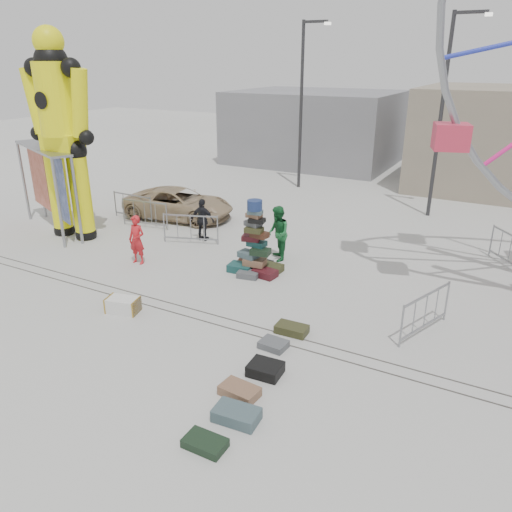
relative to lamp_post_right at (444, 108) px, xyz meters
The scene contains 25 objects.
ground 14.09m from the lamp_post_right, 103.39° to the right, with size 90.00×90.00×0.00m, color #9E9E99.
track_line_near 13.54m from the lamp_post_right, 104.01° to the right, with size 40.00×0.04×0.01m, color #47443F.
track_line_far 13.18m from the lamp_post_right, 104.46° to the right, with size 40.00×0.04×0.01m, color #47443F.
building_left 13.00m from the lamp_post_right, 135.30° to the left, with size 10.00×8.00×4.40m, color gray.
lamp_post_right is the anchor object (origin of this frame).
lamp_post_left 7.28m from the lamp_post_right, 164.05° to the left, with size 1.41×0.25×8.00m.
suitcase_tower 10.41m from the lamp_post_right, 112.41° to the right, with size 1.65×1.47×2.36m.
crash_test_dummy 14.65m from the lamp_post_right, 140.96° to the right, with size 3.00×1.33×7.58m.
banner_scaffold 15.71m from the lamp_post_right, 144.01° to the right, with size 4.44×2.45×3.26m.
steamer_trunk 14.75m from the lamp_post_right, 112.91° to the right, with size 0.85×0.49×0.40m, color silver.
row_case_0 12.67m from the lamp_post_right, 95.20° to the right, with size 0.79×0.47×0.21m, color #393A1D.
row_case_1 13.45m from the lamp_post_right, 95.27° to the right, with size 0.62×0.49×0.17m, color #55585C.
row_case_2 14.39m from the lamp_post_right, 93.53° to the right, with size 0.71×0.59×0.25m, color black.
row_case_3 15.25m from the lamp_post_right, 93.78° to the right, with size 0.79×0.49×0.20m, color #855E44.
row_case_4 15.87m from the lamp_post_right, 92.40° to the right, with size 0.86×0.52×0.24m, color #445B61.
row_case_5 16.71m from the lamp_post_right, 92.72° to the right, with size 0.75×0.46×0.16m, color black.
barricade_dummy_a 13.27m from the lamp_post_right, 148.87° to the right, with size 2.00×0.10×1.10m, color gray, non-canonical shape.
barricade_dummy_b 12.67m from the lamp_post_right, 143.88° to the right, with size 2.00×0.10×1.10m, color gray, non-canonical shape.
barricade_dummy_c 11.18m from the lamp_post_right, 132.10° to the right, with size 2.00×0.10×1.10m, color gray, non-canonical shape.
barricade_wheel_front 11.15m from the lamp_post_right, 80.27° to the right, with size 2.00×0.10×1.10m, color gray, non-canonical shape.
barricade_wheel_back 6.90m from the lamp_post_right, 54.45° to the right, with size 2.00×0.10×1.10m, color gray, non-canonical shape.
pedestrian_red 13.11m from the lamp_post_right, 126.23° to the right, with size 0.59×0.39×1.62m, color red.
pedestrian_green 9.18m from the lamp_post_right, 114.71° to the right, with size 0.90×0.70×1.85m, color #18622E.
pedestrian_black 10.63m from the lamp_post_right, 133.11° to the right, with size 0.92×0.38×1.57m, color black.
parked_suv 11.43m from the lamp_post_right, 149.36° to the right, with size 2.12×4.59×1.28m, color tan.
Camera 1 is at (6.40, -8.70, 6.32)m, focal length 35.00 mm.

